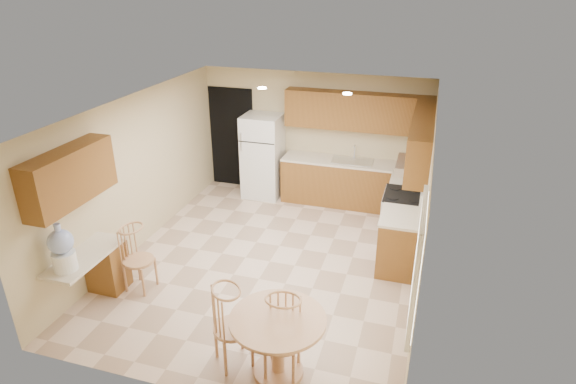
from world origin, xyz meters
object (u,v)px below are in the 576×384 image
(refrigerator, at_px, (263,156))
(chair_table_a, at_px, (229,324))
(chair_desk, at_px, (134,256))
(stove, at_px, (402,219))
(chair_table_b, at_px, (280,338))
(water_crock, at_px, (62,249))
(dining_table, at_px, (278,338))

(refrigerator, distance_m, chair_table_a, 4.84)
(chair_table_a, relative_size, chair_desk, 1.06)
(stove, height_order, chair_table_a, stove)
(refrigerator, distance_m, chair_table_b, 5.05)
(water_crock, bearing_deg, chair_desk, 59.35)
(dining_table, height_order, chair_table_b, chair_table_b)
(refrigerator, xyz_separation_m, chair_table_b, (1.85, -4.70, -0.23))
(chair_desk, distance_m, water_crock, 1.00)
(stove, bearing_deg, water_crock, -140.53)
(refrigerator, height_order, chair_table_a, refrigerator)
(dining_table, height_order, water_crock, water_crock)
(water_crock, bearing_deg, refrigerator, 76.73)
(chair_table_a, distance_m, chair_table_b, 0.60)
(chair_table_b, bearing_deg, chair_table_a, -7.59)
(dining_table, bearing_deg, water_crock, 177.04)
(stove, height_order, water_crock, water_crock)
(chair_desk, bearing_deg, refrigerator, 175.38)
(chair_table_b, distance_m, water_crock, 2.95)
(stove, distance_m, chair_desk, 4.27)
(chair_table_a, height_order, chair_table_b, chair_table_a)
(dining_table, relative_size, chair_table_a, 1.03)
(refrigerator, height_order, chair_table_b, refrigerator)
(chair_table_a, distance_m, water_crock, 2.35)
(stove, bearing_deg, chair_table_a, -115.19)
(stove, relative_size, chair_desk, 1.12)
(dining_table, bearing_deg, stove, 72.40)
(stove, height_order, chair_desk, stove)
(chair_table_a, height_order, chair_desk, chair_table_a)
(chair_table_b, relative_size, chair_desk, 1.03)
(refrigerator, xyz_separation_m, chair_desk, (-0.60, -3.69, -0.25))
(stove, distance_m, chair_table_a, 3.81)
(dining_table, xyz_separation_m, chair_table_b, (0.05, -0.10, 0.10))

